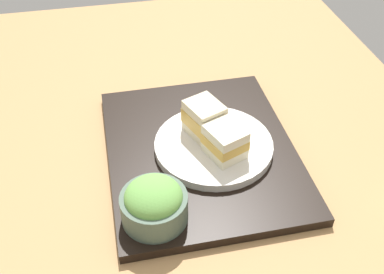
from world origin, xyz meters
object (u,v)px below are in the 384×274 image
(sandwich_plate, at_px, (214,145))
(salad_bowl, at_px, (154,203))
(sandwich_far, at_px, (225,141))
(sandwich_near, at_px, (204,119))

(sandwich_plate, bearing_deg, salad_bowl, -43.22)
(sandwich_far, relative_size, salad_bowl, 0.79)
(salad_bowl, bearing_deg, sandwich_plate, 136.78)
(salad_bowl, bearing_deg, sandwich_far, 126.99)
(sandwich_near, bearing_deg, salad_bowl, -34.90)
(sandwich_plate, xyz_separation_m, sandwich_far, (0.03, 0.01, 0.03))
(sandwich_far, distance_m, salad_bowl, 0.17)
(sandwich_far, height_order, salad_bowl, same)
(sandwich_near, height_order, sandwich_far, sandwich_near)
(sandwich_plate, distance_m, salad_bowl, 0.18)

